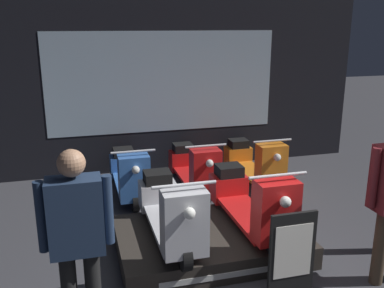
{
  "coord_description": "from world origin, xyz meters",
  "views": [
    {
      "loc": [
        -1.47,
        -3.0,
        2.53
      ],
      "look_at": [
        -0.04,
        2.19,
        1.0
      ],
      "focal_mm": 40.0,
      "sensor_mm": 36.0,
      "label": 1
    }
  ],
  "objects_px": {
    "scooter_display_right": "(251,201)",
    "person_left_browsing": "(77,232)",
    "scooter_backrow_1": "(194,168)",
    "scooter_display_left": "(170,211)",
    "price_sign_board": "(292,256)",
    "scooter_backrow_0": "(129,174)",
    "scooter_backrow_2": "(254,162)"
  },
  "relations": [
    {
      "from": "scooter_display_right",
      "to": "person_left_browsing",
      "type": "relative_size",
      "value": 1.07
    },
    {
      "from": "scooter_display_left",
      "to": "scooter_backrow_0",
      "type": "distance_m",
      "value": 2.03
    },
    {
      "from": "scooter_backrow_0",
      "to": "person_left_browsing",
      "type": "height_order",
      "value": "person_left_browsing"
    },
    {
      "from": "scooter_backrow_1",
      "to": "scooter_backrow_0",
      "type": "bearing_deg",
      "value": 180.0
    },
    {
      "from": "scooter_display_left",
      "to": "scooter_display_right",
      "type": "height_order",
      "value": "same"
    },
    {
      "from": "scooter_display_right",
      "to": "scooter_backrow_1",
      "type": "height_order",
      "value": "scooter_display_right"
    },
    {
      "from": "price_sign_board",
      "to": "scooter_backrow_1",
      "type": "bearing_deg",
      "value": 92.12
    },
    {
      "from": "scooter_backrow_0",
      "to": "price_sign_board",
      "type": "distance_m",
      "value": 3.18
    },
    {
      "from": "scooter_display_right",
      "to": "person_left_browsing",
      "type": "bearing_deg",
      "value": -152.71
    },
    {
      "from": "scooter_display_left",
      "to": "scooter_backrow_1",
      "type": "distance_m",
      "value": 2.18
    },
    {
      "from": "price_sign_board",
      "to": "scooter_display_left",
      "type": "bearing_deg",
      "value": 133.89
    },
    {
      "from": "scooter_display_left",
      "to": "scooter_backrow_1",
      "type": "height_order",
      "value": "scooter_display_left"
    },
    {
      "from": "scooter_display_left",
      "to": "person_left_browsing",
      "type": "bearing_deg",
      "value": -134.53
    },
    {
      "from": "scooter_display_right",
      "to": "price_sign_board",
      "type": "relative_size",
      "value": 1.98
    },
    {
      "from": "scooter_backrow_0",
      "to": "scooter_backrow_2",
      "type": "bearing_deg",
      "value": 0.0
    },
    {
      "from": "scooter_backrow_0",
      "to": "scooter_display_left",
      "type": "bearing_deg",
      "value": -84.33
    },
    {
      "from": "scooter_display_left",
      "to": "scooter_display_right",
      "type": "distance_m",
      "value": 0.93
    },
    {
      "from": "scooter_backrow_1",
      "to": "price_sign_board",
      "type": "distance_m",
      "value": 2.98
    },
    {
      "from": "scooter_display_left",
      "to": "scooter_backrow_1",
      "type": "xyz_separation_m",
      "value": [
        0.82,
        2.0,
        -0.26
      ]
    },
    {
      "from": "scooter_display_right",
      "to": "scooter_backrow_1",
      "type": "bearing_deg",
      "value": 93.03
    },
    {
      "from": "scooter_backrow_2",
      "to": "scooter_display_right",
      "type": "bearing_deg",
      "value": -114.62
    },
    {
      "from": "scooter_display_left",
      "to": "price_sign_board",
      "type": "distance_m",
      "value": 1.36
    },
    {
      "from": "scooter_display_left",
      "to": "scooter_backrow_0",
      "type": "relative_size",
      "value": 1.0
    },
    {
      "from": "scooter_display_left",
      "to": "scooter_backrow_2",
      "type": "distance_m",
      "value": 2.74
    },
    {
      "from": "scooter_display_left",
      "to": "person_left_browsing",
      "type": "relative_size",
      "value": 1.07
    },
    {
      "from": "scooter_backrow_1",
      "to": "scooter_backrow_2",
      "type": "bearing_deg",
      "value": 0.0
    },
    {
      "from": "scooter_backrow_1",
      "to": "person_left_browsing",
      "type": "distance_m",
      "value": 3.53
    },
    {
      "from": "person_left_browsing",
      "to": "price_sign_board",
      "type": "bearing_deg",
      "value": 0.11
    },
    {
      "from": "person_left_browsing",
      "to": "scooter_display_left",
      "type": "bearing_deg",
      "value": 45.47
    },
    {
      "from": "person_left_browsing",
      "to": "scooter_display_right",
      "type": "bearing_deg",
      "value": 27.29
    },
    {
      "from": "scooter_backrow_0",
      "to": "price_sign_board",
      "type": "height_order",
      "value": "price_sign_board"
    },
    {
      "from": "scooter_backrow_1",
      "to": "person_left_browsing",
      "type": "bearing_deg",
      "value": -120.94
    }
  ]
}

